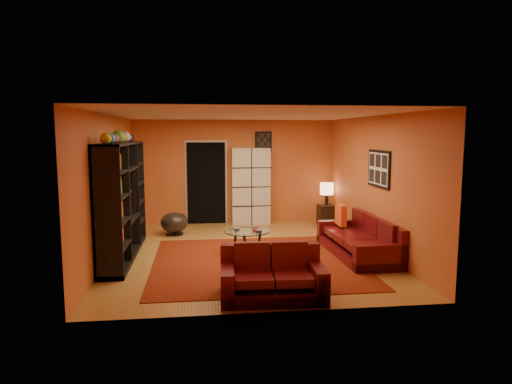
{
  "coord_description": "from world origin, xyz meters",
  "views": [
    {
      "loc": [
        -0.88,
        -8.49,
        2.26
      ],
      "look_at": [
        0.2,
        0.1,
        1.15
      ],
      "focal_mm": 32.0,
      "sensor_mm": 36.0,
      "label": 1
    }
  ],
  "objects": [
    {
      "name": "loveseat",
      "position": [
        0.11,
        -2.42,
        0.29
      ],
      "size": [
        1.47,
        0.93,
        0.85
      ],
      "rotation": [
        0.0,
        0.0,
        1.52
      ],
      "color": "#46090E",
      "rests_on": "rug"
    },
    {
      "name": "floor",
      "position": [
        0.0,
        0.0,
        0.0
      ],
      "size": [
        6.0,
        6.0,
        0.0
      ],
      "primitive_type": "plane",
      "color": "olive",
      "rests_on": "ground"
    },
    {
      "name": "throw_pillow",
      "position": [
        1.95,
        0.28,
        0.63
      ],
      "size": [
        0.12,
        0.42,
        0.42
      ],
      "primitive_type": "cube",
      "color": "#F34B1B",
      "rests_on": "sofa"
    },
    {
      "name": "table_lamp",
      "position": [
        2.25,
        2.37,
        0.89
      ],
      "size": [
        0.33,
        0.33,
        0.55
      ],
      "color": "black",
      "rests_on": "side_table"
    },
    {
      "name": "tv",
      "position": [
        -2.23,
        0.02,
        0.98
      ],
      "size": [
        0.9,
        0.12,
        0.52
      ],
      "primitive_type": "imported",
      "rotation": [
        0.0,
        0.0,
        1.57
      ],
      "color": "black",
      "rests_on": "entertainment_unit"
    },
    {
      "name": "side_table",
      "position": [
        2.25,
        2.37,
        0.25
      ],
      "size": [
        0.41,
        0.41,
        0.5
      ],
      "primitive_type": "cube",
      "rotation": [
        0.0,
        0.0,
        0.03
      ],
      "color": "black",
      "rests_on": "floor"
    },
    {
      "name": "wall_left",
      "position": [
        -2.5,
        0.0,
        1.3
      ],
      "size": [
        0.0,
        6.0,
        6.0
      ],
      "primitive_type": "plane",
      "rotation": [
        1.57,
        0.0,
        1.57
      ],
      "color": "#BD5829",
      "rests_on": "floor"
    },
    {
      "name": "wall_art_right",
      "position": [
        2.48,
        -0.3,
        1.6
      ],
      "size": [
        0.03,
        1.0,
        0.7
      ],
      "primitive_type": "cube",
      "color": "black",
      "rests_on": "wall_right"
    },
    {
      "name": "sofa",
      "position": [
        2.14,
        -0.48,
        0.28
      ],
      "size": [
        0.99,
        2.31,
        0.85
      ],
      "rotation": [
        0.0,
        0.0,
        0.02
      ],
      "color": "#46090E",
      "rests_on": "rug"
    },
    {
      "name": "coffee_table",
      "position": [
        -0.0,
        -0.12,
        0.39
      ],
      "size": [
        0.87,
        0.87,
        0.43
      ],
      "rotation": [
        0.0,
        0.0,
        0.37
      ],
      "color": "silver",
      "rests_on": "floor"
    },
    {
      "name": "entertainment_unit",
      "position": [
        -2.27,
        0.0,
        1.05
      ],
      "size": [
        0.45,
        3.0,
        2.1
      ],
      "primitive_type": "cube",
      "color": "black",
      "rests_on": "floor"
    },
    {
      "name": "bowl_chair",
      "position": [
        -1.45,
        1.7,
        0.27
      ],
      "size": [
        0.62,
        0.62,
        0.51
      ],
      "color": "black",
      "rests_on": "floor"
    },
    {
      "name": "wall_back",
      "position": [
        0.0,
        3.0,
        1.3
      ],
      "size": [
        6.0,
        0.0,
        6.0
      ],
      "primitive_type": "plane",
      "rotation": [
        1.57,
        0.0,
        0.0
      ],
      "color": "#BD5829",
      "rests_on": "floor"
    },
    {
      "name": "rug",
      "position": [
        0.1,
        -0.7,
        0.01
      ],
      "size": [
        3.6,
        3.6,
        0.01
      ],
      "primitive_type": "cube",
      "color": "#561609",
      "rests_on": "floor"
    },
    {
      "name": "wall_art_back",
      "position": [
        0.75,
        2.98,
        2.05
      ],
      "size": [
        0.42,
        0.03,
        0.52
      ],
      "primitive_type": "cube",
      "color": "black",
      "rests_on": "wall_back"
    },
    {
      "name": "wall_front",
      "position": [
        0.0,
        -3.0,
        1.3
      ],
      "size": [
        6.0,
        0.0,
        6.0
      ],
      "primitive_type": "plane",
      "rotation": [
        -1.57,
        0.0,
        0.0
      ],
      "color": "#BD5829",
      "rests_on": "floor"
    },
    {
      "name": "doorway",
      "position": [
        -0.7,
        2.96,
        1.02
      ],
      "size": [
        0.95,
        0.1,
        2.04
      ],
      "primitive_type": "cube",
      "color": "black",
      "rests_on": "floor"
    },
    {
      "name": "wall_right",
      "position": [
        2.5,
        0.0,
        1.3
      ],
      "size": [
        0.0,
        6.0,
        6.0
      ],
      "primitive_type": "plane",
      "rotation": [
        1.57,
        0.0,
        -1.57
      ],
      "color": "#BD5829",
      "rests_on": "floor"
    },
    {
      "name": "ceiling",
      "position": [
        0.0,
        0.0,
        2.6
      ],
      "size": [
        6.0,
        6.0,
        0.0
      ],
      "primitive_type": "plane",
      "rotation": [
        3.14,
        0.0,
        0.0
      ],
      "color": "white",
      "rests_on": "wall_back"
    },
    {
      "name": "storage_cabinet",
      "position": [
        0.41,
        2.8,
        0.95
      ],
      "size": [
        0.96,
        0.44,
        1.9
      ],
      "primitive_type": "cube",
      "rotation": [
        0.0,
        0.0,
        -0.02
      ],
      "color": "beige",
      "rests_on": "floor"
    }
  ]
}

